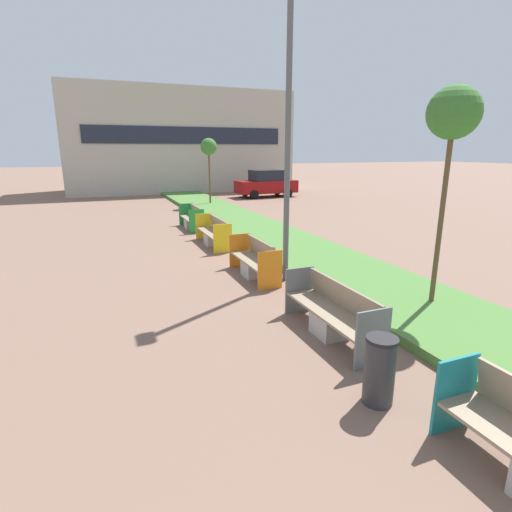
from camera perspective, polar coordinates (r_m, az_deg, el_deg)
name	(u,v)px	position (r m, az deg, el deg)	size (l,w,h in m)	color
planter_grass_strip	(326,263)	(11.59, 10.02, -0.97)	(2.80, 120.00, 0.18)	#4C7A38
building_backdrop	(179,142)	(34.06, -10.91, 15.75)	(17.23, 6.61, 7.69)	#B2AD9E
bench_grey_frame	(332,315)	(7.29, 10.84, -8.33)	(0.65, 2.38, 0.94)	#ADA8A0
bench_orange_frame	(255,263)	(10.40, -0.15, -0.98)	(0.65, 2.15, 0.94)	#ADA8A0
bench_yellow_frame	(214,234)	(13.95, -6.05, 3.09)	(0.65, 2.39, 0.94)	#ADA8A0
bench_green_frame	(192,220)	(17.05, -9.12, 5.12)	(0.65, 1.99, 0.94)	#ADA8A0
litter_bin	(380,370)	(5.60, 17.23, -15.34)	(0.41, 0.41, 0.93)	#2D2D30
street_lamp_post	(288,127)	(9.76, 4.61, 17.87)	(0.24, 0.44, 6.71)	#56595B
sapling_tree_near	(453,117)	(8.64, 26.37, 17.38)	(0.98, 0.98, 4.38)	brown
sapling_tree_far	(209,148)	(23.72, -6.78, 15.10)	(0.93, 0.93, 3.86)	brown
parked_car_distant	(266,184)	(28.35, 1.47, 10.28)	(4.27, 2.00, 1.86)	maroon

